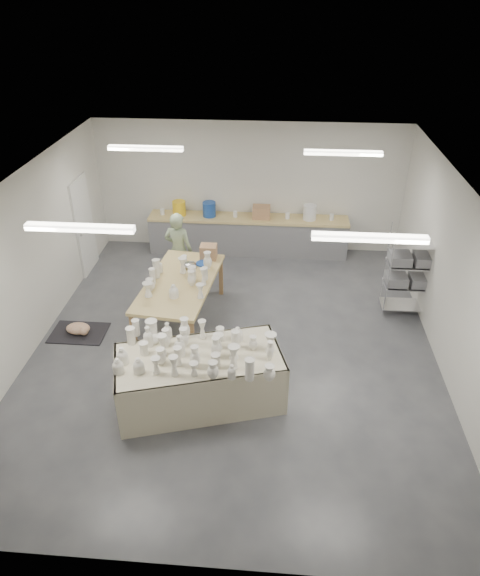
# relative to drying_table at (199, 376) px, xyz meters

# --- Properties ---
(room) EXTENTS (8.00, 8.02, 3.00)m
(room) POSITION_rel_drying_table_xyz_m (0.30, 1.46, 1.58)
(room) COLOR #424449
(room) RESTS_ON ground
(back_counter) EXTENTS (4.60, 0.60, 1.24)m
(back_counter) POSITION_rel_drying_table_xyz_m (0.40, 5.05, 0.01)
(back_counter) COLOR tan
(back_counter) RESTS_ON ground
(wire_shelf) EXTENTS (0.88, 0.48, 1.80)m
(wire_shelf) POSITION_rel_drying_table_xyz_m (3.61, 2.77, 0.44)
(wire_shelf) COLOR silver
(wire_shelf) RESTS_ON ground
(drying_table) EXTENTS (2.68, 1.83, 1.24)m
(drying_table) POSITION_rel_drying_table_xyz_m (0.00, 0.00, 0.00)
(drying_table) COLOR olive
(drying_table) RESTS_ON ground
(work_table) EXTENTS (1.42, 2.46, 1.24)m
(work_table) POSITION_rel_drying_table_xyz_m (-0.62, 2.18, 0.41)
(work_table) COLOR tan
(work_table) RESTS_ON ground
(rug) EXTENTS (1.00, 0.70, 0.02)m
(rug) POSITION_rel_drying_table_xyz_m (-2.49, 1.55, -0.47)
(rug) COLOR black
(rug) RESTS_ON ground
(cat) EXTENTS (0.48, 0.37, 0.19)m
(cat) POSITION_rel_drying_table_xyz_m (-2.47, 1.53, -0.36)
(cat) COLOR white
(cat) RESTS_ON rug
(potter) EXTENTS (0.67, 0.51, 1.65)m
(potter) POSITION_rel_drying_table_xyz_m (-0.92, 3.43, 0.35)
(potter) COLOR #8CA27D
(potter) RESTS_ON ground
(red_stool) EXTENTS (0.46, 0.46, 0.35)m
(red_stool) POSITION_rel_drying_table_xyz_m (-0.92, 3.70, -0.16)
(red_stool) COLOR red
(red_stool) RESTS_ON ground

